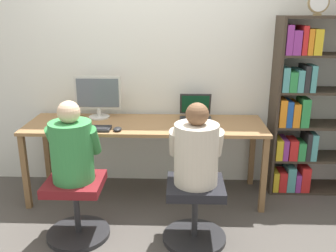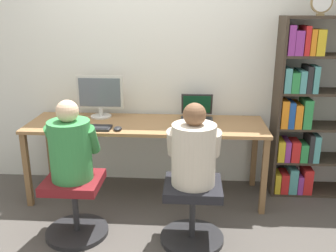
% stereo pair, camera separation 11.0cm
% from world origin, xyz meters
% --- Properties ---
extents(ground_plane, '(14.00, 14.00, 0.00)m').
position_xyz_m(ground_plane, '(0.00, 0.00, 0.00)').
color(ground_plane, '#4C4742').
extents(wall_back, '(10.00, 0.05, 2.60)m').
position_xyz_m(wall_back, '(0.00, 0.71, 1.30)').
color(wall_back, silver).
rests_on(wall_back, ground_plane).
extents(desk, '(2.22, 0.65, 0.74)m').
position_xyz_m(desk, '(0.00, 0.32, 0.68)').
color(desk, olive).
rests_on(desk, ground_plane).
extents(desktop_monitor, '(0.45, 0.20, 0.41)m').
position_xyz_m(desktop_monitor, '(-0.47, 0.51, 0.95)').
color(desktop_monitor, beige).
rests_on(desktop_monitor, desk).
extents(laptop, '(0.30, 0.35, 0.24)m').
position_xyz_m(laptop, '(0.47, 0.46, 0.79)').
color(laptop, '#2D2D30').
rests_on(laptop, desk).
extents(keyboard, '(0.42, 0.16, 0.03)m').
position_xyz_m(keyboard, '(-0.50, 0.12, 0.76)').
color(keyboard, '#232326').
rests_on(keyboard, desk).
extents(computer_mouse_by_keyboard, '(0.07, 0.10, 0.03)m').
position_xyz_m(computer_mouse_by_keyboard, '(-0.23, 0.10, 0.76)').
color(computer_mouse_by_keyboard, black).
rests_on(computer_mouse_by_keyboard, desk).
extents(office_chair_left, '(0.51, 0.51, 0.50)m').
position_xyz_m(office_chair_left, '(-0.50, -0.39, 0.27)').
color(office_chair_left, '#262628').
rests_on(office_chair_left, ground_plane).
extents(office_chair_right, '(0.51, 0.51, 0.50)m').
position_xyz_m(office_chair_right, '(0.45, -0.42, 0.27)').
color(office_chair_right, '#262628').
rests_on(office_chair_right, ground_plane).
extents(person_at_monitor, '(0.39, 0.33, 0.63)m').
position_xyz_m(person_at_monitor, '(-0.50, -0.39, 0.77)').
color(person_at_monitor, '#388C47').
rests_on(person_at_monitor, office_chair_left).
extents(person_at_laptop, '(0.41, 0.34, 0.63)m').
position_xyz_m(person_at_laptop, '(0.45, -0.41, 0.76)').
color(person_at_laptop, beige).
rests_on(person_at_laptop, office_chair_right).
extents(bookshelf, '(0.91, 0.33, 1.71)m').
position_xyz_m(bookshelf, '(1.54, 0.50, 0.82)').
color(bookshelf, '#382D23').
rests_on(bookshelf, ground_plane).
extents(desk_clock, '(0.18, 0.03, 0.20)m').
position_xyz_m(desk_clock, '(1.51, 0.41, 1.82)').
color(desk_clock, olive).
rests_on(desk_clock, bookshelf).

